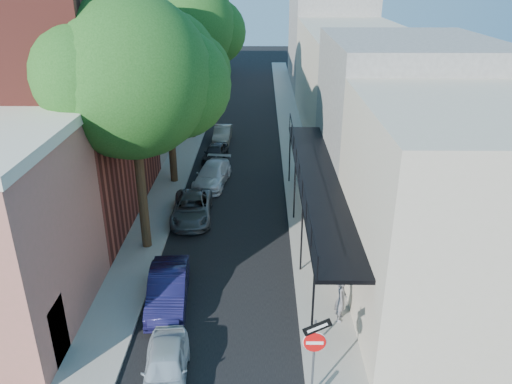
{
  "coord_description": "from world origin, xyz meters",
  "views": [
    {
      "loc": [
        1.58,
        -10.48,
        11.97
      ],
      "look_at": [
        1.35,
        10.23,
        2.8
      ],
      "focal_mm": 35.0,
      "sensor_mm": 36.0,
      "label": 1
    }
  ],
  "objects_px": {
    "parked_car_a": "(166,367)",
    "parked_car_d": "(212,175)",
    "oak_far": "(194,28)",
    "sign_post": "(315,345)",
    "parked_car_b": "(168,289)",
    "oak_mid": "(174,66)",
    "parked_car_e": "(215,153)",
    "pedestrian": "(341,299)",
    "oak_near": "(142,79)",
    "parked_car_c": "(192,208)",
    "parked_car_f": "(223,134)"
  },
  "relations": [
    {
      "from": "parked_car_d",
      "to": "pedestrian",
      "type": "distance_m",
      "value": 14.35
    },
    {
      "from": "sign_post",
      "to": "oak_far",
      "type": "height_order",
      "value": "oak_far"
    },
    {
      "from": "oak_mid",
      "to": "pedestrian",
      "type": "xyz_separation_m",
      "value": [
        7.94,
        -13.6,
        -6.06
      ]
    },
    {
      "from": "oak_mid",
      "to": "parked_car_a",
      "type": "bearing_deg",
      "value": -83.09
    },
    {
      "from": "oak_mid",
      "to": "parked_car_d",
      "type": "relative_size",
      "value": 2.33
    },
    {
      "from": "oak_far",
      "to": "parked_car_d",
      "type": "height_order",
      "value": "oak_far"
    },
    {
      "from": "oak_mid",
      "to": "sign_post",
      "type": "bearing_deg",
      "value": -69.14
    },
    {
      "from": "parked_car_b",
      "to": "parked_car_f",
      "type": "height_order",
      "value": "parked_car_b"
    },
    {
      "from": "parked_car_c",
      "to": "parked_car_d",
      "type": "relative_size",
      "value": 1.0
    },
    {
      "from": "pedestrian",
      "to": "parked_car_d",
      "type": "bearing_deg",
      "value": 35.2
    },
    {
      "from": "oak_far",
      "to": "parked_car_b",
      "type": "relative_size",
      "value": 2.89
    },
    {
      "from": "parked_car_d",
      "to": "parked_car_e",
      "type": "relative_size",
      "value": 1.28
    },
    {
      "from": "parked_car_f",
      "to": "pedestrian",
      "type": "xyz_separation_m",
      "value": [
        5.92,
        -21.56,
        0.41
      ]
    },
    {
      "from": "sign_post",
      "to": "parked_car_c",
      "type": "bearing_deg",
      "value": 113.35
    },
    {
      "from": "parked_car_f",
      "to": "parked_car_b",
      "type": "bearing_deg",
      "value": -90.7
    },
    {
      "from": "parked_car_c",
      "to": "pedestrian",
      "type": "xyz_separation_m",
      "value": [
        6.57,
        -8.4,
        0.39
      ]
    },
    {
      "from": "parked_car_a",
      "to": "parked_car_b",
      "type": "bearing_deg",
      "value": 93.52
    },
    {
      "from": "sign_post",
      "to": "parked_car_d",
      "type": "xyz_separation_m",
      "value": [
        -4.56,
        16.73,
        -1.4
      ]
    },
    {
      "from": "parked_car_d",
      "to": "parked_car_e",
      "type": "bearing_deg",
      "value": 100.21
    },
    {
      "from": "sign_post",
      "to": "oak_far",
      "type": "relative_size",
      "value": 0.25
    },
    {
      "from": "parked_car_c",
      "to": "pedestrian",
      "type": "height_order",
      "value": "pedestrian"
    },
    {
      "from": "parked_car_d",
      "to": "parked_car_f",
      "type": "relative_size",
      "value": 1.22
    },
    {
      "from": "parked_car_e",
      "to": "parked_car_f",
      "type": "relative_size",
      "value": 0.96
    },
    {
      "from": "oak_near",
      "to": "parked_car_e",
      "type": "bearing_deg",
      "value": 81.3
    },
    {
      "from": "oak_mid",
      "to": "parked_car_a",
      "type": "relative_size",
      "value": 2.92
    },
    {
      "from": "parked_car_c",
      "to": "parked_car_d",
      "type": "distance_m",
      "value": 4.71
    },
    {
      "from": "parked_car_c",
      "to": "parked_car_f",
      "type": "bearing_deg",
      "value": 84.05
    },
    {
      "from": "parked_car_a",
      "to": "parked_car_d",
      "type": "bearing_deg",
      "value": 84.84
    },
    {
      "from": "pedestrian",
      "to": "sign_post",
      "type": "bearing_deg",
      "value": 170.38
    },
    {
      "from": "parked_car_a",
      "to": "parked_car_b",
      "type": "xyz_separation_m",
      "value": [
        -0.63,
        4.11,
        0.08
      ]
    },
    {
      "from": "sign_post",
      "to": "parked_car_f",
      "type": "relative_size",
      "value": 0.84
    },
    {
      "from": "parked_car_f",
      "to": "pedestrian",
      "type": "relative_size",
      "value": 2.03
    },
    {
      "from": "parked_car_b",
      "to": "parked_car_d",
      "type": "xyz_separation_m",
      "value": [
        0.63,
        12.01,
        -0.04
      ]
    },
    {
      "from": "parked_car_e",
      "to": "parked_car_c",
      "type": "bearing_deg",
      "value": -85.3
    },
    {
      "from": "oak_near",
      "to": "parked_car_e",
      "type": "height_order",
      "value": "oak_near"
    },
    {
      "from": "parked_car_a",
      "to": "parked_car_e",
      "type": "height_order",
      "value": "parked_car_a"
    },
    {
      "from": "parked_car_a",
      "to": "parked_car_f",
      "type": "relative_size",
      "value": 0.98
    },
    {
      "from": "parked_car_d",
      "to": "parked_car_e",
      "type": "distance_m",
      "value": 4.2
    },
    {
      "from": "parked_car_f",
      "to": "pedestrian",
      "type": "bearing_deg",
      "value": -73.59
    },
    {
      "from": "parked_car_c",
      "to": "parked_car_e",
      "type": "relative_size",
      "value": 1.28
    },
    {
      "from": "sign_post",
      "to": "parked_car_b",
      "type": "height_order",
      "value": "sign_post"
    },
    {
      "from": "parked_car_a",
      "to": "parked_car_b",
      "type": "relative_size",
      "value": 0.85
    },
    {
      "from": "oak_near",
      "to": "parked_car_c",
      "type": "distance_m",
      "value": 7.89
    },
    {
      "from": "parked_car_a",
      "to": "sign_post",
      "type": "bearing_deg",
      "value": -12.71
    },
    {
      "from": "oak_far",
      "to": "parked_car_a",
      "type": "xyz_separation_m",
      "value": [
        1.95,
        -25.69,
        -7.66
      ]
    },
    {
      "from": "parked_car_a",
      "to": "parked_car_b",
      "type": "distance_m",
      "value": 4.16
    },
    {
      "from": "sign_post",
      "to": "pedestrian",
      "type": "xyz_separation_m",
      "value": [
        1.36,
        3.66,
        -1.04
      ]
    },
    {
      "from": "parked_car_b",
      "to": "parked_car_d",
      "type": "height_order",
      "value": "parked_car_b"
    },
    {
      "from": "parked_car_f",
      "to": "parked_car_e",
      "type": "bearing_deg",
      "value": -91.44
    },
    {
      "from": "parked_car_b",
      "to": "parked_car_e",
      "type": "distance_m",
      "value": 16.22
    }
  ]
}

